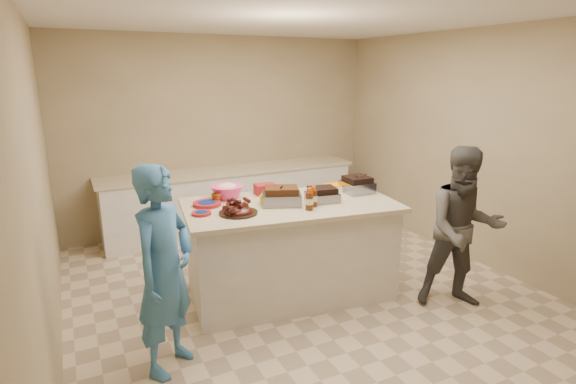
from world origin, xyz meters
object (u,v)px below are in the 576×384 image
island (290,293)px  guest_blue (172,365)px  rib_platter (238,214)px  guest_gray (455,303)px  coleslaw_bowl (227,198)px  bbq_bottle_a (309,210)px  bbq_bottle_b (313,207)px  plastic_cup (216,202)px  roasting_pan (357,192)px  mustard_bottle (262,204)px

island → guest_blue: island is taller
rib_platter → guest_gray: (1.94, -0.82, -0.97)m
island → coleslaw_bowl: bearing=147.0°
coleslaw_bowl → bbq_bottle_a: (0.55, -0.71, 0.00)m
island → guest_blue: 1.50m
bbq_bottle_b → island: bearing=125.3°
island → bbq_bottle_b: bbq_bottle_b is taller
rib_platter → plastic_cup: bearing=98.5°
guest_blue → bbq_bottle_b: bearing=-26.9°
plastic_cup → guest_gray: 2.56m
island → rib_platter: bearing=-162.8°
plastic_cup → guest_gray: bearing=-32.2°
island → guest_gray: 1.65m
roasting_pan → bbq_bottle_b: size_ratio=1.45×
island → mustard_bottle: 1.01m
island → mustard_bottle: size_ratio=16.72×
coleslaw_bowl → guest_gray: (1.87, -1.35, -0.97)m
roasting_pan → bbq_bottle_b: (-0.67, -0.25, 0.00)m
rib_platter → guest_blue: size_ratio=0.22×
guest_gray → rib_platter: bearing=-175.1°
bbq_bottle_a → coleslaw_bowl: bearing=128.0°
roasting_pan → bbq_bottle_b: 0.72m
bbq_bottle_b → guest_gray: bbq_bottle_b is taller
roasting_pan → guest_blue: roasting_pan is taller
mustard_bottle → guest_gray: mustard_bottle is taller
rib_platter → bbq_bottle_b: bbq_bottle_b is taller
roasting_pan → island: bearing=-174.1°
island → guest_blue: (-1.36, -0.64, 0.00)m
rib_platter → mustard_bottle: size_ratio=2.88×
coleslaw_bowl → guest_gray: size_ratio=0.21×
coleslaw_bowl → bbq_bottle_a: 0.90m
island → bbq_bottle_b: (0.14, -0.20, 0.97)m
coleslaw_bowl → bbq_bottle_a: bearing=-52.0°
rib_platter → mustard_bottle: (0.31, 0.17, 0.00)m
rib_platter → coleslaw_bowl: size_ratio=1.06×
guest_blue → guest_gray: 2.74m
roasting_pan → coleslaw_bowl: (-1.32, 0.38, 0.00)m
bbq_bottle_b → guest_blue: (-1.50, -0.44, -0.97)m
bbq_bottle_a → bbq_bottle_b: bbq_bottle_a is taller
rib_platter → plastic_cup: size_ratio=3.58×
rib_platter → bbq_bottle_a: size_ratio=1.68×
bbq_bottle_b → plastic_cup: (-0.78, 0.55, 0.00)m
bbq_bottle_a → plastic_cup: bearing=138.2°
bbq_bottle_a → plastic_cup: 0.93m
roasting_pan → bbq_bottle_b: bbq_bottle_b is taller
mustard_bottle → plastic_cup: size_ratio=1.24×
roasting_pan → plastic_cup: 1.49m
bbq_bottle_b → coleslaw_bowl: bearing=135.3°
bbq_bottle_b → guest_gray: size_ratio=0.13×
roasting_pan → guest_gray: 1.47m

